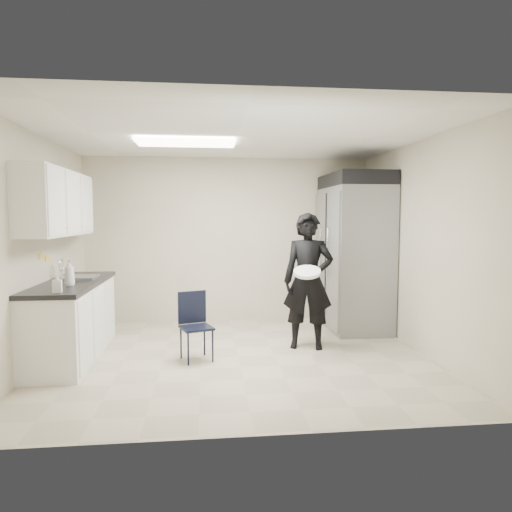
{
  "coord_description": "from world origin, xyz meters",
  "views": [
    {
      "loc": [
        -0.36,
        -5.32,
        1.67
      ],
      "look_at": [
        0.24,
        0.2,
        1.19
      ],
      "focal_mm": 32.0,
      "sensor_mm": 36.0,
      "label": 1
    }
  ],
  "objects": [
    {
      "name": "faucet",
      "position": [
        -2.13,
        0.45,
        1.02
      ],
      "size": [
        0.02,
        0.02,
        0.24
      ],
      "primitive_type": "cylinder",
      "color": "silver",
      "rests_on": "countertop"
    },
    {
      "name": "man_tuxedo",
      "position": [
        0.91,
        0.29,
        0.86
      ],
      "size": [
        0.72,
        0.57,
        1.72
      ],
      "primitive_type": "imported",
      "rotation": [
        0.0,
        0.0,
        -0.27
      ],
      "color": "black",
      "rests_on": "floor"
    },
    {
      "name": "towel_dispenser",
      "position": [
        -2.14,
        1.35,
        1.62
      ],
      "size": [
        0.22,
        0.3,
        0.35
      ],
      "primitive_type": "cube",
      "color": "black",
      "rests_on": "left_wall"
    },
    {
      "name": "fridge_compressor",
      "position": [
        1.83,
        1.27,
        2.2
      ],
      "size": [
        0.8,
        1.35,
        0.2
      ],
      "primitive_type": "cube",
      "color": "black",
      "rests_on": "commercial_fridge"
    },
    {
      "name": "lower_counter",
      "position": [
        -1.95,
        0.2,
        0.43
      ],
      "size": [
        0.6,
        1.9,
        0.86
      ],
      "primitive_type": "cube",
      "color": "silver",
      "rests_on": "floor"
    },
    {
      "name": "floor",
      "position": [
        0.0,
        0.0,
        0.0
      ],
      "size": [
        4.5,
        4.5,
        0.0
      ],
      "primitive_type": "plane",
      "color": "#B6A88F",
      "rests_on": "ground"
    },
    {
      "name": "ceiling_panel",
      "position": [
        -0.6,
        0.4,
        2.57
      ],
      "size": [
        1.2,
        0.6,
        0.02
      ],
      "primitive_type": "cube",
      "color": "white",
      "rests_on": "ceiling"
    },
    {
      "name": "soap_bottle_a",
      "position": [
        -1.87,
        -0.14,
        1.05
      ],
      "size": [
        0.16,
        0.16,
        0.29
      ],
      "primitive_type": "imported",
      "rotation": [
        0.0,
        0.0,
        0.74
      ],
      "color": "white",
      "rests_on": "countertop"
    },
    {
      "name": "commercial_fridge",
      "position": [
        1.83,
        1.27,
        1.05
      ],
      "size": [
        0.8,
        1.35,
        2.1
      ],
      "primitive_type": "cube",
      "color": "gray",
      "rests_on": "floor"
    },
    {
      "name": "soap_bottle_b",
      "position": [
        -1.85,
        -0.61,
        1.01
      ],
      "size": [
        0.1,
        0.1,
        0.19
      ],
      "primitive_type": "imported",
      "rotation": [
        0.0,
        0.0,
        0.16
      ],
      "color": "#B1AFBB",
      "rests_on": "countertop"
    },
    {
      "name": "ceiling",
      "position": [
        0.0,
        0.0,
        2.6
      ],
      "size": [
        4.5,
        4.5,
        0.0
      ],
      "primitive_type": "plane",
      "rotation": [
        3.14,
        0.0,
        0.0
      ],
      "color": "silver",
      "rests_on": "back_wall"
    },
    {
      "name": "notice_sticker_left",
      "position": [
        -2.24,
        0.1,
        1.22
      ],
      "size": [
        0.0,
        0.12,
        0.07
      ],
      "primitive_type": "cube",
      "color": "yellow",
      "rests_on": "left_wall"
    },
    {
      "name": "upper_cabinets",
      "position": [
        -2.08,
        0.2,
        1.83
      ],
      "size": [
        0.35,
        1.8,
        0.75
      ],
      "primitive_type": "cube",
      "color": "silver",
      "rests_on": "left_wall"
    },
    {
      "name": "folding_chair",
      "position": [
        -0.49,
        -0.08,
        0.38
      ],
      "size": [
        0.44,
        0.44,
        0.77
      ],
      "primitive_type": "cube",
      "rotation": [
        0.0,
        0.0,
        0.33
      ],
      "color": "black",
      "rests_on": "floor"
    },
    {
      "name": "bucket_lid",
      "position": [
        0.85,
        0.05,
        1.0
      ],
      "size": [
        0.4,
        0.4,
        0.04
      ],
      "primitive_type": "cylinder",
      "rotation": [
        0.0,
        0.0,
        -0.27
      ],
      "color": "white",
      "rests_on": "man_tuxedo"
    },
    {
      "name": "left_wall",
      "position": [
        -2.25,
        0.0,
        1.3
      ],
      "size": [
        0.0,
        4.0,
        4.0
      ],
      "primitive_type": "plane",
      "rotation": [
        1.57,
        0.0,
        1.57
      ],
      "color": "beige",
      "rests_on": "floor"
    },
    {
      "name": "right_wall",
      "position": [
        2.25,
        0.0,
        1.3
      ],
      "size": [
        0.0,
        4.0,
        4.0
      ],
      "primitive_type": "plane",
      "rotation": [
        1.57,
        0.0,
        -1.57
      ],
      "color": "beige",
      "rests_on": "floor"
    },
    {
      "name": "sink",
      "position": [
        -1.93,
        0.45,
        0.87
      ],
      "size": [
        0.42,
        0.4,
        0.14
      ],
      "primitive_type": "cube",
      "color": "gray",
      "rests_on": "countertop"
    },
    {
      "name": "notice_sticker_right",
      "position": [
        -2.24,
        0.3,
        1.18
      ],
      "size": [
        0.0,
        0.12,
        0.07
      ],
      "primitive_type": "cube",
      "color": "yellow",
      "rests_on": "left_wall"
    },
    {
      "name": "back_wall",
      "position": [
        0.0,
        2.0,
        1.3
      ],
      "size": [
        4.5,
        0.0,
        4.5
      ],
      "primitive_type": "plane",
      "rotation": [
        1.57,
        0.0,
        0.0
      ],
      "color": "beige",
      "rests_on": "floor"
    },
    {
      "name": "countertop",
      "position": [
        -1.95,
        0.2,
        0.89
      ],
      "size": [
        0.64,
        1.95,
        0.05
      ],
      "primitive_type": "cube",
      "color": "black",
      "rests_on": "lower_counter"
    }
  ]
}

